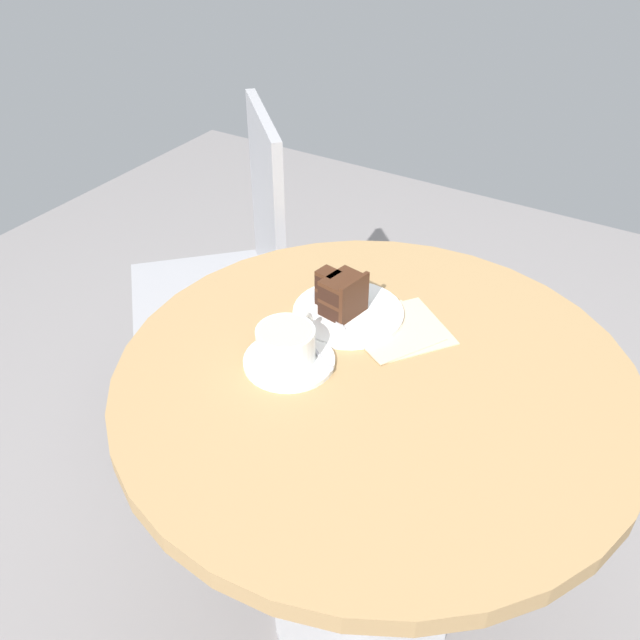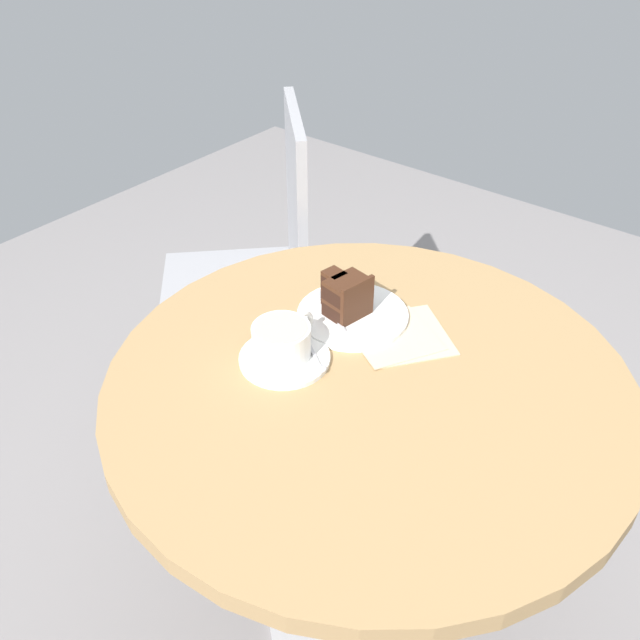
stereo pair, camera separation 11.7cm
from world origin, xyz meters
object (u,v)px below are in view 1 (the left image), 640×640
at_px(cake_plate, 348,313).
at_px(coffee_cup, 287,342).
at_px(fork, 324,304).
at_px(cake_slice, 341,294).
at_px(napkin, 397,330).
at_px(teaspoon, 321,359).
at_px(cafe_chair, 237,261).
at_px(saucer, 289,361).

bearing_deg(cake_plate, coffee_cup, 171.51).
bearing_deg(fork, cake_slice, -140.49).
bearing_deg(cake_plate, napkin, -86.51).
relative_size(teaspoon, cafe_chair, 0.10).
bearing_deg(cafe_chair, fork, 11.47).
xyz_separation_m(teaspoon, cake_plate, (0.14, 0.03, -0.01)).
xyz_separation_m(saucer, fork, (0.16, 0.03, 0.01)).
height_order(coffee_cup, cake_slice, cake_slice).
bearing_deg(teaspoon, coffee_cup, -122.66).
distance_m(saucer, cake_slice, 0.17).
distance_m(coffee_cup, teaspoon, 0.06).
relative_size(teaspoon, cake_plate, 0.44).
relative_size(saucer, teaspoon, 1.72).
distance_m(cake_plate, cake_slice, 0.04).
relative_size(cake_plate, fork, 1.70).
distance_m(saucer, cake_plate, 0.17).
height_order(coffee_cup, cake_plate, coffee_cup).
bearing_deg(saucer, coffee_cup, 61.90).
bearing_deg(cake_slice, napkin, -83.32).
distance_m(coffee_cup, cake_slice, 0.16).
relative_size(cake_slice, cafe_chair, 0.10).
distance_m(teaspoon, napkin, 0.16).
distance_m(saucer, coffee_cup, 0.04).
bearing_deg(napkin, cake_slice, 96.68).
bearing_deg(cake_plate, cafe_chair, 59.99).
relative_size(cake_slice, fork, 0.77).
xyz_separation_m(coffee_cup, cake_slice, (0.16, -0.01, 0.01)).
distance_m(fork, napkin, 0.14).
relative_size(saucer, cake_slice, 1.68).
relative_size(saucer, fork, 1.29).
xyz_separation_m(cake_plate, napkin, (0.01, -0.10, -0.00)).
height_order(cake_plate, cake_slice, cake_slice).
xyz_separation_m(coffee_cup, cake_plate, (0.17, -0.02, -0.03)).
relative_size(saucer, cake_plate, 0.76).
height_order(saucer, cake_plate, cake_plate).
xyz_separation_m(saucer, napkin, (0.18, -0.11, -0.00)).
bearing_deg(teaspoon, fork, 153.88).
distance_m(cake_slice, cafe_chair, 0.60).
relative_size(coffee_cup, fork, 1.11).
height_order(napkin, cafe_chair, cafe_chair).
xyz_separation_m(cake_plate, fork, (-0.01, 0.05, 0.01)).
bearing_deg(fork, saucer, 134.72).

